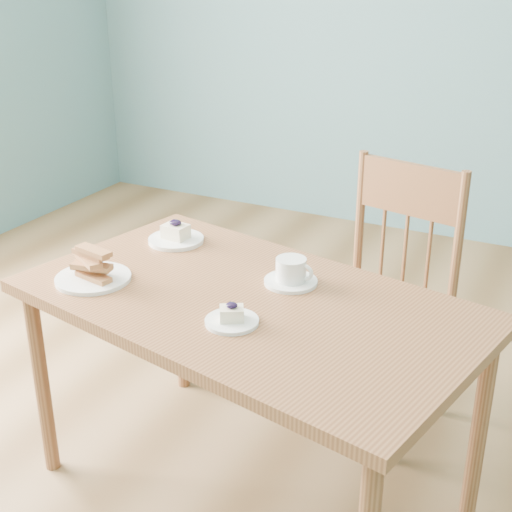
# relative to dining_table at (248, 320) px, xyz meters

# --- Properties ---
(room) EXTENTS (5.01, 5.01, 2.71)m
(room) POSITION_rel_dining_table_xyz_m (0.20, -0.08, 0.75)
(room) COLOR olive
(room) RESTS_ON ground
(dining_table) EXTENTS (1.37, 0.96, 0.67)m
(dining_table) POSITION_rel_dining_table_xyz_m (0.00, 0.00, 0.00)
(dining_table) COLOR #945E38
(dining_table) RESTS_ON ground
(dining_chair) EXTENTS (0.49, 0.48, 0.90)m
(dining_chair) POSITION_rel_dining_table_xyz_m (0.21, 0.58, -0.14)
(dining_chair) COLOR #945E38
(dining_chair) RESTS_ON ground
(cheesecake_plate_near) EXTENTS (0.14, 0.14, 0.06)m
(cheesecake_plate_near) POSITION_rel_dining_table_xyz_m (0.03, -0.14, 0.08)
(cheesecake_plate_near) COLOR white
(cheesecake_plate_near) RESTS_ON dining_table
(cheesecake_plate_far) EXTENTS (0.18, 0.18, 0.08)m
(cheesecake_plate_far) POSITION_rel_dining_table_xyz_m (-0.39, 0.25, 0.09)
(cheesecake_plate_far) COLOR white
(cheesecake_plate_far) RESTS_ON dining_table
(coffee_cup) EXTENTS (0.15, 0.15, 0.08)m
(coffee_cup) POSITION_rel_dining_table_xyz_m (0.07, 0.14, 0.10)
(coffee_cup) COLOR white
(coffee_cup) RESTS_ON dining_table
(biscotti_plate) EXTENTS (0.21, 0.21, 0.10)m
(biscotti_plate) POSITION_rel_dining_table_xyz_m (-0.45, -0.10, 0.10)
(biscotti_plate) COLOR white
(biscotti_plate) RESTS_ON dining_table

